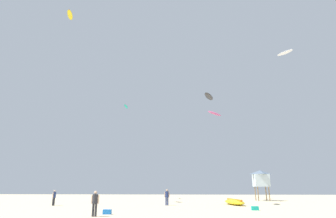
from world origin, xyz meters
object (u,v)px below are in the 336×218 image
kite_grounded_near (234,202)px  lifeguard_tower (261,178)px  cooler_box (255,208)px  kite_aloft_3 (209,96)px  kite_aloft_2 (285,53)px  kite_aloft_4 (70,15)px  person_left (167,196)px  gear_bag (107,212)px  person_midground (54,196)px  kite_aloft_1 (126,106)px  kite_aloft_0 (215,113)px  person_foreground (95,201)px

kite_grounded_near → lifeguard_tower: (5.49, 9.28, 2.76)m
cooler_box → kite_aloft_3: kite_aloft_3 is taller
kite_aloft_2 → kite_aloft_4: size_ratio=1.00×
lifeguard_tower → kite_aloft_3: (-7.77, -9.81, 9.09)m
person_left → lifeguard_tower: 16.68m
person_left → gear_bag: person_left is taller
person_midground → kite_aloft_4: 24.88m
kite_aloft_2 → kite_aloft_3: (-14.21, -11.85, -11.50)m
kite_aloft_1 → lifeguard_tower: bearing=-11.4°
kite_aloft_3 → kite_aloft_4: kite_aloft_4 is taller
person_midground → kite_grounded_near: bearing=-159.5°
cooler_box → kite_aloft_4: kite_aloft_4 is taller
person_left → kite_aloft_4: 28.33m
lifeguard_tower → kite_grounded_near: bearing=-120.6°
cooler_box → kite_aloft_0: (-0.62, 19.64, 13.36)m
person_midground → gear_bag: bearing=145.9°
person_foreground → kite_aloft_4: bearing=-144.3°
kite_aloft_4 → kite_aloft_1: bearing=63.8°
person_foreground → gear_bag: 1.82m
kite_grounded_near → gear_bag: bearing=-133.8°
person_foreground → kite_aloft_0: size_ratio=0.49×
person_left → kite_aloft_0: (7.01, 13.84, 12.58)m
kite_aloft_3 → kite_aloft_4: size_ratio=1.16×
lifeguard_tower → kite_aloft_0: kite_aloft_0 is taller
gear_bag → kite_aloft_2: bearing=44.8°
person_foreground → cooler_box: size_ratio=2.86×
cooler_box → kite_aloft_1: 30.02m
kite_aloft_2 → person_left: bearing=-146.4°
kite_grounded_near → lifeguard_tower: size_ratio=1.27×
kite_aloft_1 → kite_aloft_2: 28.52m
gear_bag → kite_aloft_3: (8.48, 10.70, 11.99)m
person_foreground → lifeguard_tower: (16.67, 22.10, 2.12)m
lifeguard_tower → kite_aloft_2: bearing=17.6°
kite_aloft_2 → gear_bag: bearing=-135.2°
cooler_box → person_foreground: bearing=-154.0°
person_foreground → kite_aloft_4: kite_aloft_4 is taller
kite_grounded_near → kite_aloft_2: size_ratio=2.02×
person_midground → cooler_box: size_ratio=2.77×
lifeguard_tower → gear_bag: lifeguard_tower is taller
lifeguard_tower → person_left: bearing=-140.0°
cooler_box → kite_aloft_1: bearing=127.3°
person_foreground → kite_aloft_2: size_ratio=0.62×
kite_aloft_0 → person_midground: bearing=-141.6°
kite_aloft_0 → kite_aloft_4: size_ratio=1.26×
kite_aloft_3 → kite_grounded_near: bearing=13.0°
person_left → kite_aloft_2: size_ratio=0.62×
person_foreground → person_left: person_left is taller
person_midground → lifeguard_tower: size_ratio=0.37×
kite_grounded_near → gear_bag: (-10.77, -11.23, -0.13)m
person_left → kite_aloft_1: (-8.08, 14.81, 14.36)m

